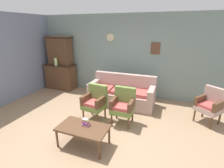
% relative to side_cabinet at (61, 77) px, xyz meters
% --- Properties ---
extents(ground_plane, '(7.68, 7.68, 0.00)m').
position_rel_side_cabinet_xyz_m(ground_plane, '(2.53, -2.25, -0.47)').
color(ground_plane, '#997A5B').
extents(wall_back_with_decor, '(6.40, 0.09, 2.70)m').
position_rel_side_cabinet_xyz_m(wall_back_with_decor, '(2.53, 0.38, 0.89)').
color(wall_back_with_decor, gray).
rests_on(wall_back_with_decor, ground).
extents(side_cabinet, '(1.16, 0.55, 0.93)m').
position_rel_side_cabinet_xyz_m(side_cabinet, '(0.00, 0.00, 0.00)').
color(side_cabinet, brown).
rests_on(side_cabinet, ground).
extents(cabinet_upper_hutch, '(0.99, 0.38, 1.03)m').
position_rel_side_cabinet_xyz_m(cabinet_upper_hutch, '(0.00, 0.08, 0.98)').
color(cabinet_upper_hutch, brown).
rests_on(cabinet_upper_hutch, side_cabinet).
extents(vase_on_cabinet, '(0.12, 0.12, 0.28)m').
position_rel_side_cabinet_xyz_m(vase_on_cabinet, '(-0.02, -0.18, 0.60)').
color(vase_on_cabinet, '#A7C176').
rests_on(vase_on_cabinet, side_cabinet).
extents(floral_couch, '(1.97, 0.83, 0.90)m').
position_rel_side_cabinet_xyz_m(floral_couch, '(2.64, -0.51, -0.14)').
color(floral_couch, tan).
rests_on(floral_couch, ground).
extents(armchair_row_middle, '(0.57, 0.55, 0.90)m').
position_rel_side_cabinet_xyz_m(armchair_row_middle, '(2.27, -1.60, 0.03)').
color(armchair_row_middle, olive).
rests_on(armchair_row_middle, ground).
extents(armchair_near_couch_end, '(0.52, 0.49, 0.90)m').
position_rel_side_cabinet_xyz_m(armchair_near_couch_end, '(3.00, -1.54, 0.03)').
color(armchair_near_couch_end, olive).
rests_on(armchair_near_couch_end, ground).
extents(wingback_chair_by_fireplace, '(0.71, 0.70, 0.90)m').
position_rel_side_cabinet_xyz_m(wingback_chair_by_fireplace, '(4.98, -0.74, 0.03)').
color(wingback_chair_by_fireplace, tan).
rests_on(wingback_chair_by_fireplace, ground).
extents(coffee_table, '(1.00, 0.56, 0.42)m').
position_rel_side_cabinet_xyz_m(coffee_table, '(2.52, -2.63, -0.09)').
color(coffee_table, brown).
rests_on(coffee_table, ground).
extents(book_stack_on_table, '(0.16, 0.11, 0.14)m').
position_rel_side_cabinet_xyz_m(book_stack_on_table, '(2.54, -2.55, 0.02)').
color(book_stack_on_table, '#BC75A1').
rests_on(book_stack_on_table, coffee_table).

